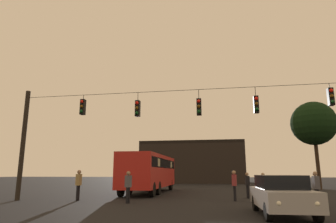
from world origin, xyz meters
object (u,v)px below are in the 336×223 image
at_px(pedestrian_crossing_right, 316,187).
at_px(tree_left_silhouette, 314,124).
at_px(city_bus, 150,170).
at_px(pedestrian_far_side, 263,184).
at_px(pedestrian_near_bus, 247,184).
at_px(car_near_right, 281,194).
at_px(pedestrian_crossing_center, 128,185).
at_px(pedestrian_crossing_left, 234,184).
at_px(pedestrian_trailing, 79,183).

xyz_separation_m(pedestrian_crossing_right, tree_left_silhouette, (5.10, 15.98, 5.62)).
bearing_deg(city_bus, pedestrian_far_side, -28.04).
distance_m(pedestrian_near_bus, tree_left_silhouette, 15.10).
bearing_deg(tree_left_silhouette, pedestrian_near_bus, -124.65).
distance_m(pedestrian_crossing_right, pedestrian_near_bus, 5.30).
xyz_separation_m(car_near_right, pedestrian_crossing_center, (-7.27, 3.44, 0.17)).
bearing_deg(city_bus, pedestrian_near_bus, -27.59).
distance_m(city_bus, pedestrian_far_side, 9.53).
distance_m(car_near_right, pedestrian_crossing_left, 5.95).
relative_size(pedestrian_crossing_left, pedestrian_near_bus, 1.07).
height_order(pedestrian_crossing_center, pedestrian_crossing_right, pedestrian_crossing_center).
distance_m(pedestrian_crossing_right, tree_left_silhouette, 17.69).
relative_size(city_bus, pedestrian_crossing_right, 6.56).
bearing_deg(tree_left_silhouette, pedestrian_trailing, -140.29).
height_order(pedestrian_crossing_left, pedestrian_near_bus, pedestrian_crossing_left).
distance_m(pedestrian_crossing_center, pedestrian_crossing_right, 9.57).
relative_size(car_near_right, pedestrian_crossing_left, 2.51).
distance_m(pedestrian_crossing_right, pedestrian_trailing, 12.98).
height_order(city_bus, pedestrian_near_bus, city_bus).
bearing_deg(car_near_right, city_bus, 124.34).
xyz_separation_m(city_bus, pedestrian_far_side, (8.36, -4.46, -0.96)).
relative_size(pedestrian_crossing_right, pedestrian_near_bus, 1.03).
height_order(pedestrian_crossing_left, pedestrian_far_side, pedestrian_crossing_left).
height_order(pedestrian_crossing_center, tree_left_silhouette, tree_left_silhouette).
height_order(car_near_right, pedestrian_crossing_center, pedestrian_crossing_center).
bearing_deg(pedestrian_crossing_left, pedestrian_crossing_right, -32.34).
height_order(car_near_right, pedestrian_crossing_left, pedestrian_crossing_left).
bearing_deg(tree_left_silhouette, car_near_right, -110.95).
relative_size(pedestrian_crossing_center, pedestrian_near_bus, 1.04).
xyz_separation_m(pedestrian_crossing_right, pedestrian_near_bus, (-2.86, 4.46, -0.03)).
relative_size(pedestrian_crossing_right, tree_left_silhouette, 0.19).
bearing_deg(pedestrian_trailing, car_near_right, -22.27).
bearing_deg(car_near_right, pedestrian_crossing_left, 104.46).
relative_size(car_near_right, pedestrian_crossing_center, 2.58).
distance_m(city_bus, pedestrian_crossing_center, 8.35).
relative_size(pedestrian_crossing_center, tree_left_silhouette, 0.19).
height_order(car_near_right, pedestrian_far_side, pedestrian_far_side).
bearing_deg(pedestrian_crossing_left, pedestrian_near_bus, 65.77).
xyz_separation_m(pedestrian_near_bus, pedestrian_far_side, (0.93, -0.57, -0.01)).
bearing_deg(pedestrian_trailing, city_bus, 70.25).
relative_size(pedestrian_crossing_left, pedestrian_far_side, 1.08).
distance_m(car_near_right, pedestrian_trailing, 11.49).
bearing_deg(tree_left_silhouette, pedestrian_crossing_right, -107.71).
height_order(city_bus, tree_left_silhouette, tree_left_silhouette).
xyz_separation_m(pedestrian_crossing_left, pedestrian_trailing, (-9.15, -1.40, 0.02)).
bearing_deg(car_near_right, pedestrian_trailing, 157.73).
distance_m(pedestrian_crossing_left, tree_left_silhouette, 17.16).
bearing_deg(city_bus, pedestrian_crossing_left, -42.41).
xyz_separation_m(city_bus, pedestrian_trailing, (-2.64, -7.35, -0.85)).
height_order(pedestrian_crossing_center, pedestrian_far_side, pedestrian_crossing_center).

